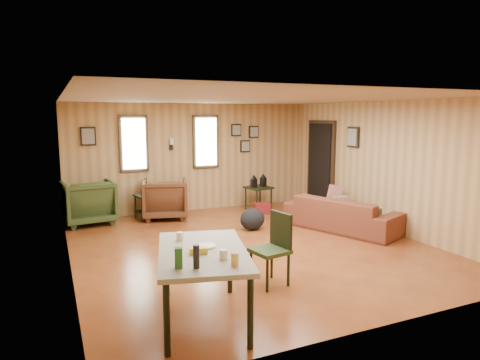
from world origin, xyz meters
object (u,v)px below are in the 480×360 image
object	(u,v)px
recliner_brown	(165,197)
end_table	(148,202)
dining_table	(203,257)
recliner_green	(88,200)
side_table	(259,186)
sofa	(342,208)

from	to	relation	value
recliner_brown	end_table	size ratio (longest dim) A/B	1.44
end_table	dining_table	distance (m)	4.70
recliner_brown	end_table	xyz separation A→B (m)	(-0.35, 0.07, -0.10)
dining_table	recliner_green	bearing A→B (deg)	113.15
recliner_green	end_table	distance (m)	1.17
end_table	dining_table	world-z (taller)	dining_table
recliner_brown	recliner_green	size ratio (longest dim) A/B	0.95
dining_table	side_table	bearing A→B (deg)	71.66
recliner_brown	dining_table	xyz separation A→B (m)	(-0.77, -4.60, 0.23)
recliner_brown	side_table	world-z (taller)	recliner_brown
recliner_brown	dining_table	size ratio (longest dim) A/B	0.55
side_table	dining_table	world-z (taller)	dining_table
sofa	dining_table	distance (m)	4.26
dining_table	sofa	bearing A→B (deg)	47.57
end_table	dining_table	bearing A→B (deg)	-95.20
side_table	dining_table	xyz separation A→B (m)	(-2.90, -4.51, 0.13)
end_table	side_table	world-z (taller)	side_table
recliner_brown	recliner_green	world-z (taller)	recliner_green
side_table	sofa	bearing A→B (deg)	-73.19
sofa	dining_table	size ratio (longest dim) A/B	1.29
side_table	dining_table	distance (m)	5.37
sofa	end_table	xyz separation A→B (m)	(-3.14, 2.34, -0.06)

